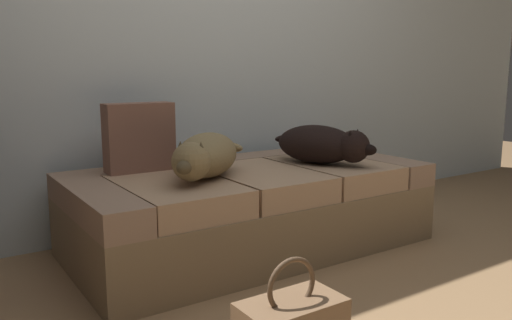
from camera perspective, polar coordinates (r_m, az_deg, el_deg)
couch at (r=2.71m, az=-0.60°, el=-5.32°), size 1.82×0.89×0.42m
dog_tan at (r=2.41m, az=-5.69°, el=0.45°), size 0.53×0.51×0.21m
dog_dark at (r=2.79m, az=7.38°, el=1.72°), size 0.41×0.59×0.21m
tv_remote at (r=3.21m, az=10.21°, el=1.02°), size 0.08×0.16×0.02m
throw_pillow at (r=2.63m, az=-12.77°, el=2.47°), size 0.34×0.12×0.34m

